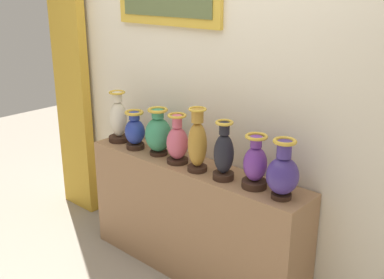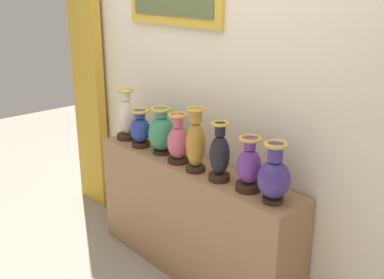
{
  "view_description": "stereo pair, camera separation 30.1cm",
  "coord_description": "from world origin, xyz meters",
  "px_view_note": "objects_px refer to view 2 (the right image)",
  "views": [
    {
      "loc": [
        1.92,
        -2.12,
        1.97
      ],
      "look_at": [
        0.0,
        0.0,
        0.99
      ],
      "focal_mm": 43.89,
      "sensor_mm": 36.0,
      "label": 1
    },
    {
      "loc": [
        2.13,
        -1.9,
        1.97
      ],
      "look_at": [
        0.0,
        0.0,
        0.99
      ],
      "focal_mm": 43.89,
      "sensor_mm": 36.0,
      "label": 2
    }
  ],
  "objects_px": {
    "vase_onyx": "(220,155)",
    "vase_indigo": "(274,177)",
    "vase_cobalt": "(140,129)",
    "vase_rose": "(178,142)",
    "vase_jade": "(161,132)",
    "vase_ivory": "(127,118)",
    "vase_violet": "(249,167)",
    "vase_ochre": "(196,143)"
  },
  "relations": [
    {
      "from": "vase_onyx",
      "to": "vase_indigo",
      "type": "height_order",
      "value": "vase_onyx"
    },
    {
      "from": "vase_cobalt",
      "to": "vase_rose",
      "type": "distance_m",
      "value": 0.42
    },
    {
      "from": "vase_jade",
      "to": "vase_onyx",
      "type": "xyz_separation_m",
      "value": [
        0.6,
        -0.03,
        0.01
      ]
    },
    {
      "from": "vase_ivory",
      "to": "vase_jade",
      "type": "relative_size",
      "value": 1.16
    },
    {
      "from": "vase_ivory",
      "to": "vase_violet",
      "type": "xyz_separation_m",
      "value": [
        1.23,
        -0.01,
        -0.02
      ]
    },
    {
      "from": "vase_jade",
      "to": "vase_violet",
      "type": "bearing_deg",
      "value": -0.32
    },
    {
      "from": "vase_rose",
      "to": "vase_violet",
      "type": "xyz_separation_m",
      "value": [
        0.6,
        0.02,
        -0.0
      ]
    },
    {
      "from": "vase_jade",
      "to": "vase_cobalt",
      "type": "bearing_deg",
      "value": -172.99
    },
    {
      "from": "vase_rose",
      "to": "vase_indigo",
      "type": "distance_m",
      "value": 0.8
    },
    {
      "from": "vase_rose",
      "to": "vase_violet",
      "type": "relative_size",
      "value": 1.04
    },
    {
      "from": "vase_ivory",
      "to": "vase_rose",
      "type": "bearing_deg",
      "value": -2.28
    },
    {
      "from": "vase_rose",
      "to": "vase_ochre",
      "type": "distance_m",
      "value": 0.19
    },
    {
      "from": "vase_cobalt",
      "to": "vase_indigo",
      "type": "distance_m",
      "value": 1.21
    },
    {
      "from": "vase_cobalt",
      "to": "vase_indigo",
      "type": "relative_size",
      "value": 0.81
    },
    {
      "from": "vase_ivory",
      "to": "vase_onyx",
      "type": "relative_size",
      "value": 1.04
    },
    {
      "from": "vase_rose",
      "to": "vase_indigo",
      "type": "bearing_deg",
      "value": -0.02
    },
    {
      "from": "vase_cobalt",
      "to": "vase_ivory",
      "type": "bearing_deg",
      "value": 172.45
    },
    {
      "from": "vase_jade",
      "to": "vase_rose",
      "type": "bearing_deg",
      "value": -6.41
    },
    {
      "from": "vase_onyx",
      "to": "vase_jade",
      "type": "bearing_deg",
      "value": 177.02
    },
    {
      "from": "vase_cobalt",
      "to": "vase_violet",
      "type": "distance_m",
      "value": 1.02
    },
    {
      "from": "vase_cobalt",
      "to": "vase_jade",
      "type": "relative_size",
      "value": 0.84
    },
    {
      "from": "vase_rose",
      "to": "vase_ochre",
      "type": "relative_size",
      "value": 0.81
    },
    {
      "from": "vase_rose",
      "to": "vase_onyx",
      "type": "distance_m",
      "value": 0.39
    },
    {
      "from": "vase_ivory",
      "to": "vase_cobalt",
      "type": "bearing_deg",
      "value": -7.55
    },
    {
      "from": "vase_rose",
      "to": "vase_violet",
      "type": "height_order",
      "value": "vase_rose"
    },
    {
      "from": "vase_ochre",
      "to": "vase_violet",
      "type": "distance_m",
      "value": 0.42
    },
    {
      "from": "vase_ivory",
      "to": "vase_indigo",
      "type": "xyz_separation_m",
      "value": [
        1.42,
        -0.03,
        -0.02
      ]
    },
    {
      "from": "vase_ivory",
      "to": "vase_indigo",
      "type": "relative_size",
      "value": 1.11
    },
    {
      "from": "vase_jade",
      "to": "vase_indigo",
      "type": "xyz_separation_m",
      "value": [
        1.0,
        -0.02,
        -0.0
      ]
    },
    {
      "from": "vase_violet",
      "to": "vase_rose",
      "type": "bearing_deg",
      "value": -178.26
    },
    {
      "from": "vase_jade",
      "to": "vase_violet",
      "type": "distance_m",
      "value": 0.81
    },
    {
      "from": "vase_cobalt",
      "to": "vase_onyx",
      "type": "distance_m",
      "value": 0.81
    },
    {
      "from": "vase_cobalt",
      "to": "vase_onyx",
      "type": "height_order",
      "value": "vase_onyx"
    },
    {
      "from": "vase_rose",
      "to": "vase_violet",
      "type": "distance_m",
      "value": 0.6
    },
    {
      "from": "vase_cobalt",
      "to": "vase_indigo",
      "type": "height_order",
      "value": "vase_indigo"
    },
    {
      "from": "vase_rose",
      "to": "vase_cobalt",
      "type": "bearing_deg",
      "value": -179.55
    },
    {
      "from": "vase_indigo",
      "to": "vase_cobalt",
      "type": "bearing_deg",
      "value": -179.86
    },
    {
      "from": "vase_rose",
      "to": "vase_ochre",
      "type": "bearing_deg",
      "value": -4.98
    },
    {
      "from": "vase_ochre",
      "to": "vase_onyx",
      "type": "height_order",
      "value": "vase_ochre"
    },
    {
      "from": "vase_rose",
      "to": "vase_violet",
      "type": "bearing_deg",
      "value": 1.74
    },
    {
      "from": "vase_ivory",
      "to": "vase_onyx",
      "type": "height_order",
      "value": "vase_ivory"
    },
    {
      "from": "vase_onyx",
      "to": "vase_violet",
      "type": "distance_m",
      "value": 0.21
    }
  ]
}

